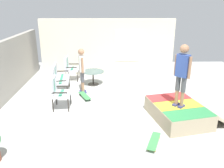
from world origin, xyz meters
TOP-DOWN VIEW (x-y plane):
  - ground_plane at (0.00, 0.00)m, footprint 12.00×12.00m
  - house_facade at (3.80, 0.49)m, footprint 0.23×6.00m
  - skate_ramp at (-0.72, -1.53)m, footprint 2.13×2.26m
  - patio_bench at (1.48, 2.32)m, footprint 1.30×0.68m
  - patio_chair_near_house at (2.90, 2.12)m, footprint 0.63×0.56m
  - patio_chair_by_wall at (0.08, 2.06)m, footprint 0.63×0.56m
  - patio_table at (2.29, 1.09)m, footprint 0.90×0.90m
  - person_watching at (1.42, 1.43)m, footprint 0.47×0.30m
  - person_skater at (-0.84, -1.48)m, footprint 0.37×0.37m
  - skateboard_by_bench at (0.89, 1.31)m, footprint 0.81×0.52m
  - skateboard_spare at (-1.96, -0.60)m, footprint 0.82×0.47m

SIDE VIEW (x-z plane):
  - ground_plane at x=0.00m, z-range -0.10..0.00m
  - skateboard_by_bench at x=0.89m, z-range 0.03..0.14m
  - skateboard_spare at x=-1.96m, z-range 0.03..0.14m
  - skate_ramp at x=-0.72m, z-range 0.00..0.46m
  - patio_table at x=2.29m, z-range 0.12..0.69m
  - patio_chair_near_house at x=2.90m, z-range 0.10..1.12m
  - patio_chair_by_wall at x=0.08m, z-range 0.10..1.12m
  - patio_bench at x=1.48m, z-range 0.11..1.13m
  - person_watching at x=1.42m, z-range 0.13..1.79m
  - house_facade at x=3.80m, z-range 0.00..2.52m
  - person_skater at x=-0.84m, z-range 0.61..2.34m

